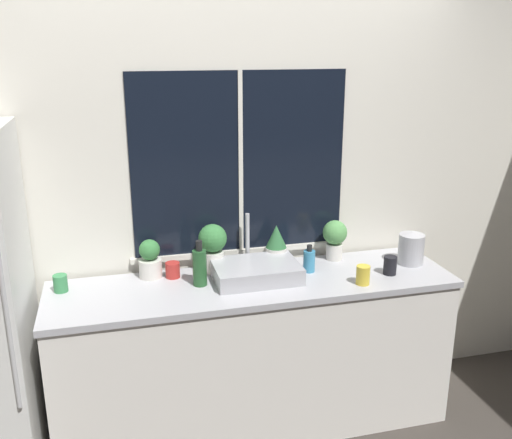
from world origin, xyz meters
The scene contains 15 objects.
wall_back centered at (0.00, 0.62, 1.35)m, with size 8.00×0.09×2.70m.
wall_right centered at (2.13, 1.50, 1.35)m, with size 0.06×7.00×2.70m.
counter centered at (0.00, 0.28, 0.44)m, with size 2.19×0.58×0.89m.
sink centered at (0.02, 0.31, 0.93)m, with size 0.46×0.38×0.32m.
potted_plant_far_left centered at (-0.53, 0.48, 0.99)m, with size 0.12×0.12×0.22m.
potted_plant_center_left centered at (-0.19, 0.48, 1.04)m, with size 0.16×0.16×0.27m.
potted_plant_center_right centered at (0.18, 0.48, 1.01)m, with size 0.12×0.12×0.24m.
potted_plant_far_right centered at (0.54, 0.48, 1.03)m, with size 0.14×0.14×0.24m.
soap_bottle centered at (0.33, 0.34, 0.95)m, with size 0.07×0.07×0.16m.
bottle_tall centered at (-0.29, 0.31, 0.99)m, with size 0.07×0.07×0.25m.
mug_red centered at (-0.42, 0.45, 0.93)m, with size 0.08×0.08×0.09m.
mug_black centered at (0.75, 0.19, 0.94)m, with size 0.07×0.07×0.10m.
mug_green centered at (-1.00, 0.41, 0.93)m, with size 0.07×0.07×0.09m.
mug_yellow centered at (0.55, 0.10, 0.94)m, with size 0.07×0.07×0.10m.
kettle centered at (0.94, 0.30, 0.98)m, with size 0.15×0.15×0.20m.
Camera 1 is at (-0.71, -2.46, 2.12)m, focal length 40.00 mm.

